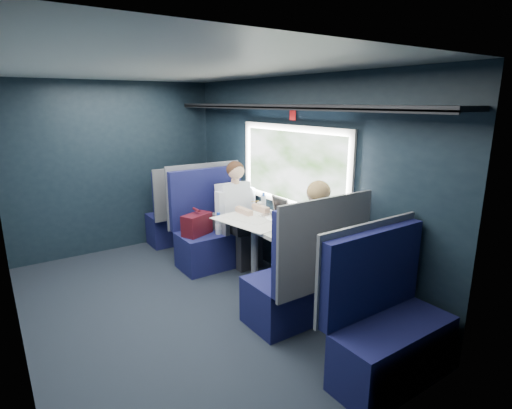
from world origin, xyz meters
TOP-DOWN VIEW (x-y plane):
  - ground at (0.00, 0.00)m, footprint 2.80×4.20m
  - room_shell at (0.02, 0.00)m, footprint 3.00×4.40m
  - table at (1.03, 0.00)m, footprint 0.62×1.00m
  - seat_bay_near at (0.83, 0.87)m, footprint 1.04×0.62m
  - seat_bay_far at (0.85, -0.87)m, footprint 1.04×0.62m
  - seat_row_front at (0.85, 1.80)m, footprint 1.04×0.51m
  - seat_row_back at (0.85, -1.80)m, footprint 1.04×0.51m
  - man at (1.10, 0.70)m, footprint 0.53×0.56m
  - woman at (1.10, -0.71)m, footprint 0.53×0.56m
  - papers at (0.92, 0.10)m, footprint 0.71×0.91m
  - laptop at (1.23, 0.06)m, footprint 0.24×0.32m
  - bottle_small at (1.29, 0.42)m, footprint 0.06×0.06m
  - cup at (1.26, 0.44)m, footprint 0.07×0.07m

SIDE VIEW (x-z plane):
  - ground at x=0.00m, z-range -0.01..0.00m
  - seat_row_front at x=0.85m, z-range -0.17..0.99m
  - seat_row_back at x=0.85m, z-range -0.17..0.99m
  - seat_bay_far at x=0.85m, z-range -0.22..1.04m
  - seat_bay_near at x=0.83m, z-range -0.21..1.05m
  - table at x=1.03m, z-range 0.29..1.03m
  - man at x=1.10m, z-range 0.06..1.38m
  - woman at x=1.10m, z-range 0.07..1.39m
  - papers at x=0.92m, z-range 0.74..0.75m
  - cup at x=1.26m, z-range 0.74..0.83m
  - laptop at x=1.23m, z-range 0.69..0.92m
  - bottle_small at x=1.29m, z-range 0.73..0.94m
  - room_shell at x=0.02m, z-range 0.28..2.68m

